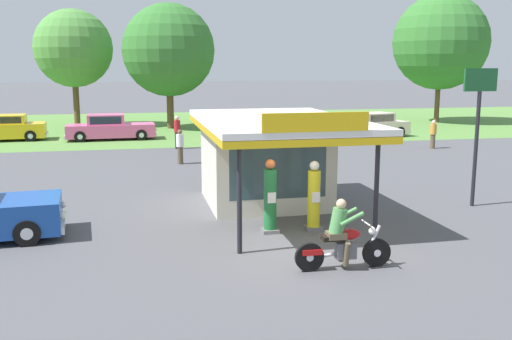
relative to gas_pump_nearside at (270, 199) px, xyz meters
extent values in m
plane|color=#4C4C51|center=(0.31, -1.38, -0.91)|extent=(300.00, 300.00, 0.00)
cube|color=#56843D|center=(0.31, 28.62, -0.90)|extent=(120.00, 24.00, 0.01)
cube|color=beige|center=(0.61, 3.33, 0.46)|extent=(3.63, 3.67, 2.74)
cube|color=#384C56|center=(0.61, 1.52, 0.52)|extent=(2.91, 0.05, 1.76)
cube|color=silver|center=(0.61, 1.75, 1.92)|extent=(4.33, 7.34, 0.16)
cube|color=gold|center=(0.61, 1.75, 1.74)|extent=(4.33, 7.34, 0.18)
cube|color=gold|center=(0.61, -1.89, 2.22)|extent=(2.54, 0.08, 0.44)
cylinder|color=black|center=(2.32, -1.52, 0.46)|extent=(0.12, 0.12, 2.74)
cylinder|color=black|center=(-1.11, -1.52, 0.46)|extent=(0.12, 0.12, 2.74)
cube|color=slate|center=(0.00, 0.00, -0.86)|extent=(0.44, 0.44, 0.10)
cylinder|color=#1E6B33|center=(0.00, 0.00, 0.00)|extent=(0.34, 0.34, 1.61)
cube|color=white|center=(0.00, -0.18, 0.08)|extent=(0.22, 0.02, 0.28)
sphere|color=orange|center=(0.00, 0.00, 0.95)|extent=(0.26, 0.26, 0.26)
cube|color=slate|center=(1.21, 0.00, -0.86)|extent=(0.44, 0.44, 0.10)
cylinder|color=yellow|center=(1.21, 0.00, -0.04)|extent=(0.34, 0.34, 1.53)
cube|color=white|center=(1.21, -0.18, 0.03)|extent=(0.22, 0.02, 0.28)
sphere|color=white|center=(1.21, 0.00, 0.86)|extent=(0.26, 0.26, 0.26)
cylinder|color=black|center=(1.69, -3.05, -0.59)|extent=(0.64, 0.11, 0.64)
cylinder|color=silver|center=(1.69, -3.05, -0.59)|extent=(0.16, 0.12, 0.16)
cylinder|color=black|center=(0.14, -3.03, -0.59)|extent=(0.64, 0.11, 0.64)
cylinder|color=silver|center=(0.14, -3.03, -0.59)|extent=(0.16, 0.12, 0.16)
ellipsoid|color=#B21414|center=(1.01, -3.04, -0.13)|extent=(0.56, 0.25, 0.24)
cube|color=#59595E|center=(0.96, -3.04, -0.49)|extent=(0.44, 0.25, 0.36)
cube|color=black|center=(0.66, -3.04, -0.19)|extent=(0.48, 0.27, 0.10)
cylinder|color=silver|center=(1.59, -3.05, -0.31)|extent=(0.37, 0.08, 0.71)
cylinder|color=silver|center=(1.47, -3.05, 0.07)|extent=(0.05, 0.70, 0.04)
sphere|color=silver|center=(1.57, -3.05, -0.09)|extent=(0.16, 0.16, 0.16)
cube|color=#B21414|center=(0.19, -3.03, -0.47)|extent=(0.44, 0.19, 0.12)
cylinder|color=silver|center=(0.57, -2.90, -0.63)|extent=(0.71, 0.09, 0.18)
cube|color=brown|center=(0.73, -3.04, -0.13)|extent=(0.40, 0.35, 0.14)
cylinder|color=brown|center=(0.94, -2.88, -0.53)|extent=(0.12, 0.23, 0.56)
cylinder|color=brown|center=(0.93, -3.20, -0.53)|extent=(0.12, 0.23, 0.56)
cylinder|color=#4C8C4C|center=(0.77, -3.04, 0.19)|extent=(0.42, 0.33, 0.60)
sphere|color=tan|center=(0.83, -3.04, 0.56)|extent=(0.22, 0.22, 0.22)
cylinder|color=#4C8C4C|center=(1.02, -2.84, 0.27)|extent=(0.54, 0.10, 0.31)
cylinder|color=#4C8C4C|center=(1.01, -3.24, 0.27)|extent=(0.54, 0.10, 0.31)
cube|color=silver|center=(-5.39, 1.07, -0.61)|extent=(0.27, 1.78, 0.18)
sphere|color=white|center=(-5.43, 1.67, -0.27)|extent=(0.18, 0.18, 0.18)
sphere|color=white|center=(-5.33, 0.48, -0.27)|extent=(0.18, 0.18, 0.18)
cylinder|color=black|center=(-6.28, 1.88, -0.58)|extent=(0.67, 0.25, 0.66)
cylinder|color=silver|center=(-6.28, 1.88, -0.58)|extent=(0.31, 0.24, 0.30)
cylinder|color=black|center=(-6.14, 0.13, -0.58)|extent=(0.67, 0.25, 0.66)
cylinder|color=silver|center=(-6.14, 0.13, -0.58)|extent=(0.31, 0.24, 0.30)
cube|color=red|center=(3.41, 19.25, -0.37)|extent=(5.42, 3.09, 0.72)
cube|color=red|center=(3.27, 19.29, 0.26)|extent=(2.67, 2.12, 0.52)
cube|color=#283847|center=(4.37, 18.98, 0.26)|extent=(0.41, 1.33, 0.42)
cube|color=#283847|center=(3.48, 20.02, 0.26)|extent=(1.92, 0.57, 0.40)
cube|color=#283847|center=(3.06, 18.56, 0.26)|extent=(1.92, 0.57, 0.40)
cube|color=silver|center=(5.90, 18.55, -0.61)|extent=(0.57, 1.64, 0.18)
cube|color=silver|center=(0.91, 19.96, -0.61)|extent=(0.57, 1.64, 0.18)
sphere|color=white|center=(6.07, 19.08, -0.33)|extent=(0.18, 0.18, 0.18)
sphere|color=white|center=(5.76, 18.00, -0.33)|extent=(0.18, 0.18, 0.18)
cylinder|color=black|center=(5.31, 19.57, -0.58)|extent=(0.69, 0.37, 0.66)
cylinder|color=silver|center=(5.31, 19.57, -0.58)|extent=(0.35, 0.29, 0.30)
cylinder|color=black|center=(4.86, 17.99, -0.58)|extent=(0.69, 0.37, 0.66)
cylinder|color=silver|center=(4.86, 17.99, -0.58)|extent=(0.35, 0.29, 0.30)
cylinder|color=black|center=(1.95, 20.52, -0.58)|extent=(0.69, 0.37, 0.66)
cylinder|color=silver|center=(1.95, 20.52, -0.58)|extent=(0.35, 0.29, 0.30)
cylinder|color=black|center=(1.50, 18.94, -0.58)|extent=(0.69, 0.37, 0.66)
cylinder|color=silver|center=(1.50, 18.94, -0.58)|extent=(0.35, 0.29, 0.30)
cube|color=#E55993|center=(-4.80, 20.92, -0.35)|extent=(5.21, 1.95, 0.76)
cube|color=#E55993|center=(-5.08, 20.91, 0.33)|extent=(2.18, 1.64, 0.60)
cube|color=#283847|center=(-4.03, 20.94, 0.33)|extent=(0.08, 1.40, 0.48)
cube|color=#283847|center=(-5.10, 21.68, 0.33)|extent=(1.81, 0.09, 0.45)
cube|color=#283847|center=(-5.05, 20.14, 0.33)|extent=(1.81, 0.09, 0.45)
cube|color=silver|center=(-2.20, 21.00, -0.61)|extent=(0.17, 1.70, 0.18)
cube|color=silver|center=(-7.41, 20.83, -0.61)|extent=(0.17, 1.70, 0.18)
sphere|color=white|center=(-2.20, 21.57, -0.31)|extent=(0.18, 0.18, 0.18)
sphere|color=white|center=(-2.17, 20.43, -0.31)|extent=(0.18, 0.18, 0.18)
cylinder|color=black|center=(-3.08, 21.81, -0.58)|extent=(0.67, 0.22, 0.66)
cylinder|color=silver|center=(-3.08, 21.81, -0.58)|extent=(0.30, 0.23, 0.30)
cylinder|color=black|center=(-3.02, 20.14, -0.58)|extent=(0.67, 0.22, 0.66)
cylinder|color=silver|center=(-3.02, 20.14, -0.58)|extent=(0.30, 0.23, 0.30)
cylinder|color=black|center=(-6.58, 21.69, -0.58)|extent=(0.67, 0.22, 0.66)
cylinder|color=silver|center=(-6.58, 21.69, -0.58)|extent=(0.30, 0.23, 0.30)
cylinder|color=black|center=(-6.53, 20.03, -0.58)|extent=(0.67, 0.22, 0.66)
cylinder|color=silver|center=(-6.53, 20.03, -0.58)|extent=(0.30, 0.23, 0.30)
cube|color=beige|center=(10.92, 18.74, -0.34)|extent=(5.19, 2.91, 0.78)
cube|color=beige|center=(11.23, 18.81, 0.33)|extent=(2.39, 2.05, 0.56)
cube|color=#283847|center=(10.24, 18.58, 0.33)|extent=(0.37, 1.41, 0.44)
cube|color=#283847|center=(11.41, 18.04, 0.33)|extent=(1.72, 0.43, 0.42)
cube|color=#283847|center=(11.05, 19.59, 0.33)|extent=(1.72, 0.43, 0.42)
cube|color=silver|center=(8.51, 18.18, -0.61)|extent=(0.51, 1.73, 0.18)
cube|color=silver|center=(13.33, 19.31, -0.61)|extent=(0.51, 1.73, 0.18)
sphere|color=white|center=(8.63, 17.60, -0.30)|extent=(0.18, 0.18, 0.18)
sphere|color=white|center=(8.36, 18.75, -0.30)|extent=(0.18, 0.18, 0.18)
cylinder|color=black|center=(9.49, 17.53, -0.58)|extent=(0.69, 0.34, 0.66)
cylinder|color=silver|center=(9.49, 17.53, -0.58)|extent=(0.34, 0.28, 0.30)
cylinder|color=black|center=(9.10, 19.20, -0.58)|extent=(0.69, 0.34, 0.66)
cylinder|color=silver|center=(9.10, 19.20, -0.58)|extent=(0.34, 0.28, 0.30)
cylinder|color=black|center=(12.74, 18.28, -0.58)|extent=(0.69, 0.34, 0.66)
cylinder|color=silver|center=(12.74, 18.28, -0.58)|extent=(0.34, 0.28, 0.30)
cylinder|color=black|center=(12.34, 19.96, -0.58)|extent=(0.69, 0.34, 0.66)
cylinder|color=silver|center=(12.34, 19.96, -0.58)|extent=(0.34, 0.28, 0.30)
cube|color=gold|center=(-11.16, 21.78, -0.31)|extent=(5.09, 2.23, 0.84)
cube|color=gold|center=(-10.77, 21.80, 0.37)|extent=(2.13, 1.81, 0.51)
cube|color=#283847|center=(-10.72, 20.98, 0.37)|extent=(1.72, 0.14, 0.39)
cube|color=#283847|center=(-10.83, 22.63, 0.37)|extent=(1.72, 0.14, 0.39)
cube|color=silver|center=(-8.64, 21.94, -0.61)|extent=(0.24, 1.82, 0.18)
cylinder|color=black|center=(-9.41, 20.99, -0.58)|extent=(0.67, 0.24, 0.66)
cylinder|color=silver|center=(-9.41, 20.99, -0.58)|extent=(0.31, 0.24, 0.30)
cylinder|color=black|center=(-9.53, 22.78, -0.58)|extent=(0.67, 0.24, 0.66)
cylinder|color=silver|center=(-9.53, 22.78, -0.58)|extent=(0.31, 0.24, 0.30)
cylinder|color=brown|center=(12.27, 13.44, -0.52)|extent=(0.26, 0.26, 0.77)
cylinder|color=gold|center=(12.27, 13.44, 0.13)|extent=(0.34, 0.34, 0.55)
sphere|color=beige|center=(12.27, 13.44, 0.51)|extent=(0.21, 0.21, 0.21)
cylinder|color=black|center=(-1.19, 16.22, -0.46)|extent=(0.26, 0.26, 0.90)
cylinder|color=#B21E23|center=(-1.19, 16.22, 0.31)|extent=(0.34, 0.34, 0.63)
sphere|color=beige|center=(-1.19, 16.22, 0.74)|extent=(0.24, 0.24, 0.24)
cylinder|color=brown|center=(-1.44, 11.36, -0.51)|extent=(0.26, 0.26, 0.79)
cylinder|color=white|center=(-1.44, 11.36, 0.17)|extent=(0.34, 0.34, 0.56)
sphere|color=brown|center=(-1.44, 11.36, 0.55)|extent=(0.21, 0.21, 0.21)
cylinder|color=brown|center=(-0.86, 26.60, 0.62)|extent=(0.49, 0.49, 3.06)
sphere|color=#33702D|center=(-0.86, 26.60, 4.56)|extent=(6.44, 6.44, 6.44)
sphere|color=#33702D|center=(-1.32, 26.42, 3.92)|extent=(4.45, 4.45, 4.45)
cylinder|color=brown|center=(19.91, 26.56, 0.82)|extent=(0.38, 0.38, 3.45)
sphere|color=#33702D|center=(19.91, 26.56, 5.28)|extent=(7.30, 7.30, 7.30)
sphere|color=#33702D|center=(20.11, 27.36, 4.55)|extent=(4.32, 4.32, 4.32)
cylinder|color=brown|center=(-7.47, 29.19, 0.86)|extent=(0.43, 0.43, 3.55)
sphere|color=#4C893D|center=(-7.47, 29.19, 4.72)|extent=(5.55, 5.55, 5.55)
sphere|color=#4C893D|center=(-8.13, 28.81, 4.16)|extent=(3.71, 3.71, 3.71)
cylinder|color=black|center=(6.98, 1.51, 0.90)|extent=(0.12, 0.12, 3.62)
cube|color=#195128|center=(6.98, 1.51, 3.06)|extent=(1.10, 0.08, 0.70)
camera|label=1|loc=(-3.47, -14.27, 3.48)|focal=39.95mm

